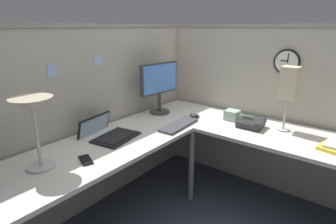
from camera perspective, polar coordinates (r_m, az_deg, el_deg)
The scene contains 16 objects.
ground_plane at distance 2.52m, azimuth 5.82°, elevation -20.71°, with size 6.80×6.80×0.00m, color #383D47.
cubicle_wall_back at distance 2.44m, azimuth -15.99°, elevation -1.44°, with size 2.57×0.12×1.58m.
cubicle_wall_right at distance 2.78m, azimuth 20.69°, elevation 0.46°, with size 0.12×2.37×1.58m.
desk at distance 2.05m, azimuth 5.30°, elevation -9.36°, with size 2.35×2.15×0.73m.
monitor at distance 2.65m, azimuth -1.82°, elevation 5.91°, with size 0.46×0.20×0.50m.
laptop at distance 2.20m, azimuth -12.84°, elevation -4.35°, with size 0.40×0.43×0.22m.
keyboard at distance 2.35m, azimuth 2.32°, elevation -2.77°, with size 0.43×0.14×0.02m, color #38383D.
computer_mouse at distance 2.59m, azimuth 5.59°, elevation -0.74°, with size 0.06×0.10×0.03m, color black.
desk_lamp_dome at distance 1.74m, azimuth -26.55°, elevation 0.16°, with size 0.24×0.24×0.44m.
cell_phone at distance 1.86m, azimuth -16.92°, elevation -9.65°, with size 0.07×0.14×0.01m, color black.
office_phone at distance 2.43m, azimuth 17.14°, elevation -2.27°, with size 0.19×0.21×0.11m.
desk_lamp_paper at distance 2.37m, azimuth 24.09°, elevation 5.22°, with size 0.13×0.13×0.53m.
tissue_box at distance 2.58m, azimuth 13.33°, elevation -0.62°, with size 0.12×0.12×0.09m, color #8CAD99.
wall_clock at distance 2.61m, azimuth 23.72°, elevation 9.62°, with size 0.04×0.22×0.22m.
pinned_note_leftmost at distance 2.34m, azimuth -14.53°, elevation 10.49°, with size 0.08×0.00×0.08m, color #99B7E5.
pinned_note_middle at distance 2.12m, azimuth -23.22°, elevation 7.96°, with size 0.07×0.00×0.09m, color #99B7E5.
Camera 1 is at (-1.70, -1.02, 1.56)m, focal length 28.99 mm.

